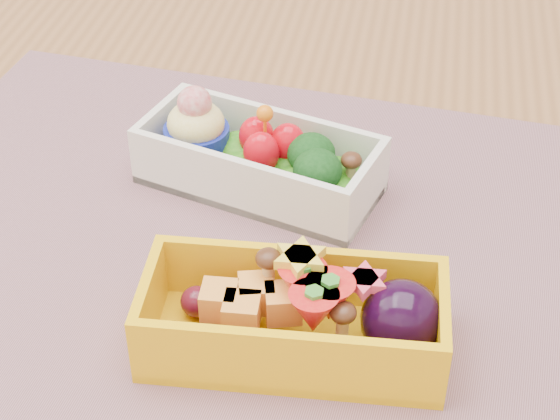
% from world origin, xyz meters
% --- Properties ---
extents(table, '(1.20, 0.80, 0.75)m').
position_xyz_m(table, '(0.00, 0.00, 0.65)').
color(table, brown).
rests_on(table, ground).
extents(placemat, '(0.56, 0.45, 0.00)m').
position_xyz_m(placemat, '(-0.02, -0.04, 0.75)').
color(placemat, '#8C606A').
rests_on(placemat, table).
extents(bento_white, '(0.17, 0.11, 0.06)m').
position_xyz_m(bento_white, '(-0.04, 0.04, 0.77)').
color(bento_white, silver).
rests_on(bento_white, placemat).
extents(bento_yellow, '(0.16, 0.08, 0.05)m').
position_xyz_m(bento_yellow, '(0.01, -0.10, 0.78)').
color(bento_yellow, '#F2B30C').
rests_on(bento_yellow, placemat).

